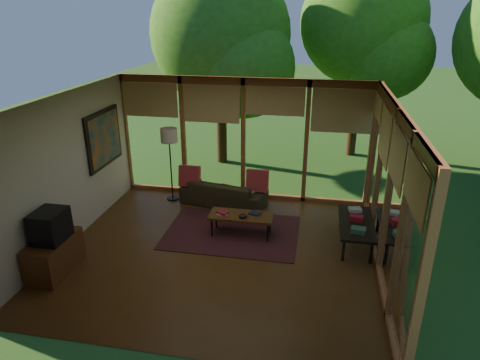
% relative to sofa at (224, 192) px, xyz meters
% --- Properties ---
extents(floor, '(5.50, 5.50, 0.00)m').
position_rel_sofa_xyz_m(floor, '(0.34, -2.00, -0.27)').
color(floor, brown).
rests_on(floor, ground).
extents(ceiling, '(5.50, 5.50, 0.00)m').
position_rel_sofa_xyz_m(ceiling, '(0.34, -2.00, 2.43)').
color(ceiling, silver).
rests_on(ceiling, ground).
extents(wall_left, '(0.04, 5.00, 2.70)m').
position_rel_sofa_xyz_m(wall_left, '(-2.41, -2.00, 1.08)').
color(wall_left, beige).
rests_on(wall_left, ground).
extents(wall_front, '(5.50, 0.04, 2.70)m').
position_rel_sofa_xyz_m(wall_front, '(0.34, -4.50, 1.08)').
color(wall_front, beige).
rests_on(wall_front, ground).
extents(window_wall_back, '(5.50, 0.12, 2.70)m').
position_rel_sofa_xyz_m(window_wall_back, '(0.34, 0.50, 1.08)').
color(window_wall_back, '#9C5930').
rests_on(window_wall_back, ground).
extents(window_wall_right, '(0.12, 5.00, 2.70)m').
position_rel_sofa_xyz_m(window_wall_right, '(3.09, -2.00, 1.08)').
color(window_wall_right, '#9C5930').
rests_on(window_wall_right, ground).
extents(tree_nw, '(3.60, 3.60, 5.21)m').
position_rel_sofa_xyz_m(tree_nw, '(-0.67, 2.83, 3.13)').
color(tree_nw, '#392314').
rests_on(tree_nw, ground).
extents(tree_ne, '(3.34, 3.34, 5.37)m').
position_rel_sofa_xyz_m(tree_ne, '(2.93, 4.18, 3.41)').
color(tree_ne, '#392314').
rests_on(tree_ne, ground).
extents(rug, '(2.52, 1.79, 0.01)m').
position_rel_sofa_xyz_m(rug, '(0.44, -1.26, -0.26)').
color(rug, maroon).
rests_on(rug, floor).
extents(sofa, '(1.95, 1.05, 0.54)m').
position_rel_sofa_xyz_m(sofa, '(0.00, 0.00, 0.00)').
color(sofa, '#312C18').
rests_on(sofa, floor).
extents(pillow_left, '(0.46, 0.25, 0.48)m').
position_rel_sofa_xyz_m(pillow_left, '(-0.75, -0.05, 0.34)').
color(pillow_left, maroon).
rests_on(pillow_left, sofa).
extents(pillow_right, '(0.47, 0.25, 0.49)m').
position_rel_sofa_xyz_m(pillow_right, '(0.75, -0.05, 0.34)').
color(pillow_right, maroon).
rests_on(pillow_right, sofa).
extents(ct_book_lower, '(0.20, 0.15, 0.03)m').
position_rel_sofa_xyz_m(ct_book_lower, '(0.28, -1.36, 0.17)').
color(ct_book_lower, '#B7B0A5').
rests_on(ct_book_lower, coffee_table).
extents(ct_book_upper, '(0.24, 0.21, 0.03)m').
position_rel_sofa_xyz_m(ct_book_upper, '(0.28, -1.36, 0.20)').
color(ct_book_upper, maroon).
rests_on(ct_book_upper, coffee_table).
extents(ct_book_side, '(0.24, 0.21, 0.03)m').
position_rel_sofa_xyz_m(ct_book_side, '(0.88, -1.23, 0.17)').
color(ct_book_side, '#161E32').
rests_on(ct_book_side, coffee_table).
extents(ct_bowl, '(0.16, 0.16, 0.07)m').
position_rel_sofa_xyz_m(ct_bowl, '(0.68, -1.41, 0.19)').
color(ct_bowl, black).
rests_on(ct_bowl, coffee_table).
extents(media_cabinet, '(0.50, 1.00, 0.60)m').
position_rel_sofa_xyz_m(media_cabinet, '(-2.13, -3.08, 0.03)').
color(media_cabinet, '#5C3319').
rests_on(media_cabinet, floor).
extents(television, '(0.45, 0.55, 0.50)m').
position_rel_sofa_xyz_m(television, '(-2.11, -3.08, 0.58)').
color(television, black).
rests_on(television, media_cabinet).
extents(console_book_a, '(0.27, 0.21, 0.09)m').
position_rel_sofa_xyz_m(console_book_a, '(2.74, -1.67, 0.23)').
color(console_book_a, '#355D49').
rests_on(console_book_a, side_console).
extents(console_book_b, '(0.26, 0.22, 0.10)m').
position_rel_sofa_xyz_m(console_book_b, '(2.74, -1.22, 0.24)').
color(console_book_b, maroon).
rests_on(console_book_b, side_console).
extents(console_book_c, '(0.26, 0.21, 0.06)m').
position_rel_sofa_xyz_m(console_book_c, '(2.74, -0.82, 0.22)').
color(console_book_c, '#B7B0A5').
rests_on(console_book_c, side_console).
extents(floor_lamp, '(0.36, 0.36, 1.65)m').
position_rel_sofa_xyz_m(floor_lamp, '(-1.20, 0.03, 1.14)').
color(floor_lamp, black).
rests_on(floor_lamp, floor).
extents(coffee_table, '(1.20, 0.50, 0.43)m').
position_rel_sofa_xyz_m(coffee_table, '(0.63, -1.31, 0.12)').
color(coffee_table, '#5C3319').
rests_on(coffee_table, floor).
extents(side_console, '(0.60, 1.40, 0.46)m').
position_rel_sofa_xyz_m(side_console, '(2.74, -1.27, 0.14)').
color(side_console, black).
rests_on(side_console, floor).
extents(wall_painting, '(0.06, 1.35, 1.15)m').
position_rel_sofa_xyz_m(wall_painting, '(-2.37, -0.60, 1.28)').
color(wall_painting, black).
rests_on(wall_painting, wall_left).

